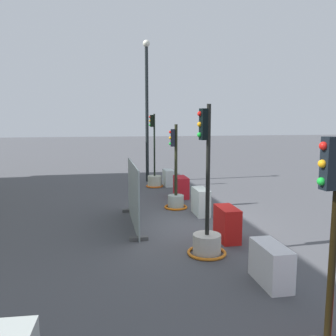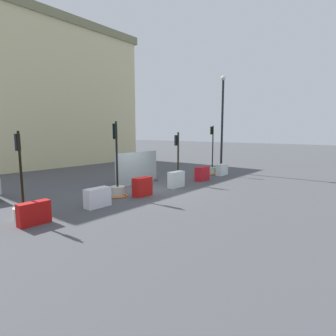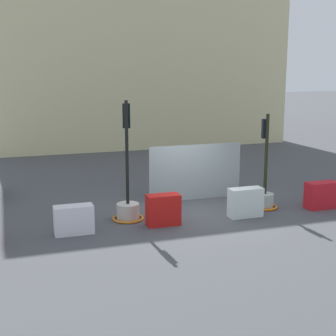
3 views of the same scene
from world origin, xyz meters
name	(u,v)px [view 1 (image 1 of 3)]	position (x,y,z in m)	size (l,w,h in m)	color
ground_plane	(186,227)	(0.00, 0.00, 0.00)	(120.00, 120.00, 0.00)	#494A4F
traffic_light_1	(207,232)	(-2.20, 0.03, 0.56)	(0.95, 0.95, 3.58)	beige
traffic_light_2	(176,194)	(2.30, -0.18, 0.54)	(0.86, 0.86, 3.07)	#A9B4AA
traffic_light_3	(154,177)	(6.57, -0.05, 0.48)	(0.84, 0.84, 3.52)	beige
construction_barrier_1	(271,264)	(-3.93, -0.76, 0.40)	(1.08, 0.48, 0.80)	silver
construction_barrier_2	(227,224)	(-1.36, -0.81, 0.45)	(0.97, 0.47, 0.91)	red
construction_barrier_3	(201,202)	(1.28, -0.84, 0.45)	(1.05, 0.43, 0.90)	silver
construction_barrier_4	(181,187)	(4.05, -0.79, 0.43)	(1.06, 0.48, 0.87)	red
construction_barrier_5	(168,178)	(6.70, -0.77, 0.40)	(1.00, 0.45, 0.80)	silver
street_lamp_post	(147,102)	(8.14, 0.08, 4.15)	(0.36, 0.36, 7.22)	black
site_fence_panel	(133,196)	(0.57, 1.53, 0.90)	(3.33, 0.50, 1.92)	#94A3A2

